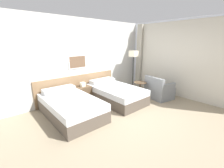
# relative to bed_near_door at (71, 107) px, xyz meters

# --- Properties ---
(ground_plane) EXTENTS (16.00, 16.00, 0.00)m
(ground_plane) POSITION_rel_bed_near_door_xyz_m (1.21, -0.95, -0.26)
(ground_plane) COLOR gray
(wall_headboard) EXTENTS (10.00, 0.10, 2.70)m
(wall_headboard) POSITION_rel_bed_near_door_xyz_m (1.18, 1.03, 1.04)
(wall_headboard) COLOR silver
(wall_headboard) RESTS_ON ground_plane
(wall_window) EXTENTS (0.21, 4.46, 2.70)m
(wall_window) POSITION_rel_bed_near_door_xyz_m (3.72, -1.12, 1.08)
(wall_window) COLOR white
(wall_window) RESTS_ON ground_plane
(bed_near_door) EXTENTS (1.15, 1.97, 0.63)m
(bed_near_door) POSITION_rel_bed_near_door_xyz_m (0.00, 0.00, 0.00)
(bed_near_door) COLOR brown
(bed_near_door) RESTS_ON ground_plane
(bed_near_window) EXTENTS (1.15, 1.97, 0.63)m
(bed_near_window) POSITION_rel_bed_near_door_xyz_m (1.62, 0.00, 0.00)
(bed_near_window) COLOR brown
(bed_near_window) RESTS_ON ground_plane
(nightstand) EXTENTS (0.48, 0.40, 0.65)m
(nightstand) POSITION_rel_bed_near_door_xyz_m (0.81, 0.73, 0.00)
(nightstand) COLOR brown
(nightstand) RESTS_ON ground_plane
(floor_lamp) EXTENTS (0.28, 0.28, 1.61)m
(floor_lamp) POSITION_rel_bed_near_door_xyz_m (2.98, 0.43, 1.12)
(floor_lamp) COLOR black
(floor_lamp) RESTS_ON ground_plane
(side_table) EXTENTS (0.46, 0.46, 0.57)m
(side_table) POSITION_rel_bed_near_door_xyz_m (2.51, -0.33, 0.14)
(side_table) COLOR brown
(side_table) RESTS_ON ground_plane
(armchair) EXTENTS (0.84, 0.94, 0.79)m
(armchair) POSITION_rel_bed_near_door_xyz_m (2.97, -0.81, 0.01)
(armchair) COLOR gray
(armchair) RESTS_ON ground_plane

